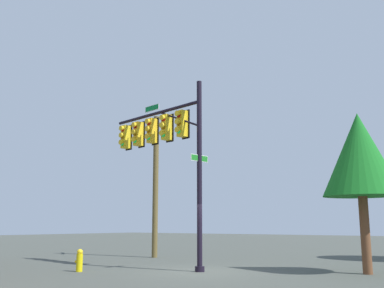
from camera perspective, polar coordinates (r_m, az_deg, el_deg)
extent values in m
plane|color=#454942|center=(17.19, 1.00, -16.18)|extent=(120.00, 120.00, 0.00)
cylinder|color=black|center=(17.21, 0.96, -3.76)|extent=(0.20, 0.20, 7.45)
cylinder|color=black|center=(17.18, 1.00, -15.85)|extent=(0.36, 0.36, 0.20)
cylinder|color=black|center=(19.71, -4.70, 3.95)|extent=(5.37, 1.06, 0.14)
cylinder|color=black|center=(18.50, -1.76, 3.28)|extent=(2.45, 0.50, 1.07)
cube|color=yellow|center=(18.28, -1.26, 2.64)|extent=(0.39, 0.42, 1.10)
cube|color=black|center=(18.40, -0.79, 2.54)|extent=(0.44, 0.13, 1.22)
sphere|color=maroon|center=(18.23, -1.73, 3.77)|extent=(0.22, 0.22, 0.22)
cylinder|color=yellow|center=(18.20, -1.87, 3.96)|extent=(0.25, 0.18, 0.23)
sphere|color=#855607|center=(18.15, -1.74, 2.73)|extent=(0.22, 0.22, 0.22)
cylinder|color=yellow|center=(18.12, -1.88, 2.92)|extent=(0.25, 0.18, 0.23)
sphere|color=#20FF59|center=(18.07, -1.74, 1.68)|extent=(0.22, 0.22, 0.22)
cylinder|color=yellow|center=(18.05, -1.89, 1.86)|extent=(0.25, 0.18, 0.23)
cube|color=yellow|center=(18.99, -3.30, 2.16)|extent=(0.37, 0.40, 1.10)
cube|color=black|center=(19.12, -2.86, 2.06)|extent=(0.44, 0.10, 1.22)
sphere|color=maroon|center=(18.93, -3.73, 3.25)|extent=(0.22, 0.22, 0.22)
cylinder|color=yellow|center=(18.91, -3.86, 3.43)|extent=(0.25, 0.17, 0.23)
sphere|color=#855607|center=(18.86, -3.74, 2.25)|extent=(0.22, 0.22, 0.22)
cylinder|color=yellow|center=(18.83, -3.88, 2.43)|extent=(0.25, 0.17, 0.23)
sphere|color=#20FF59|center=(18.79, -3.76, 1.24)|extent=(0.22, 0.22, 0.22)
cylinder|color=yellow|center=(18.76, -3.89, 1.41)|extent=(0.25, 0.17, 0.23)
cube|color=yellow|center=(19.73, -5.19, 1.71)|extent=(0.37, 0.40, 1.10)
cube|color=black|center=(19.85, -4.75, 1.62)|extent=(0.44, 0.11, 1.22)
sphere|color=maroon|center=(19.68, -5.62, 2.76)|extent=(0.22, 0.22, 0.22)
cylinder|color=yellow|center=(19.65, -5.75, 2.93)|extent=(0.25, 0.17, 0.23)
sphere|color=#855607|center=(19.60, -5.64, 1.79)|extent=(0.22, 0.22, 0.22)
cylinder|color=yellow|center=(19.58, -5.77, 1.96)|extent=(0.25, 0.17, 0.23)
sphere|color=#20FF59|center=(19.53, -5.65, 0.82)|extent=(0.22, 0.22, 0.22)
cylinder|color=yellow|center=(19.51, -5.79, 0.98)|extent=(0.25, 0.17, 0.23)
cube|color=yellow|center=(20.49, -6.94, 1.29)|extent=(0.37, 0.41, 1.10)
cube|color=black|center=(20.61, -6.50, 1.21)|extent=(0.44, 0.11, 1.22)
sphere|color=maroon|center=(20.44, -7.36, 2.30)|extent=(0.22, 0.22, 0.22)
cylinder|color=yellow|center=(20.41, -7.49, 2.46)|extent=(0.25, 0.18, 0.23)
sphere|color=#855607|center=(20.37, -7.38, 1.37)|extent=(0.22, 0.22, 0.22)
cylinder|color=yellow|center=(20.34, -7.51, 1.53)|extent=(0.25, 0.18, 0.23)
sphere|color=#20FF59|center=(20.30, -7.41, 0.43)|extent=(0.22, 0.22, 0.22)
cylinder|color=yellow|center=(20.28, -7.54, 0.59)|extent=(0.25, 0.18, 0.23)
cube|color=yellow|center=(21.26, -8.56, 0.90)|extent=(0.37, 0.40, 1.10)
cube|color=black|center=(21.38, -8.14, 0.82)|extent=(0.44, 0.10, 1.22)
sphere|color=maroon|center=(21.21, -8.97, 1.87)|extent=(0.22, 0.22, 0.22)
cylinder|color=yellow|center=(21.19, -9.09, 2.03)|extent=(0.25, 0.17, 0.23)
sphere|color=#855607|center=(21.15, -8.99, 0.97)|extent=(0.22, 0.22, 0.22)
cylinder|color=yellow|center=(21.12, -9.12, 1.13)|extent=(0.25, 0.17, 0.23)
sphere|color=#20FF59|center=(21.08, -9.02, 0.07)|extent=(0.22, 0.22, 0.22)
cylinder|color=yellow|center=(21.06, -9.14, 0.22)|extent=(0.25, 0.17, 0.23)
cube|color=white|center=(19.99, -5.19, 4.64)|extent=(0.93, 0.18, 0.26)
cube|color=#087630|center=(19.99, -5.19, 4.64)|extent=(0.89, 0.18, 0.22)
cube|color=white|center=(17.29, 0.96, -1.84)|extent=(0.18, 0.93, 0.26)
cube|color=#1D7622|center=(17.29, 0.96, -1.84)|extent=(0.18, 0.89, 0.22)
cylinder|color=brown|center=(24.57, -4.74, -5.31)|extent=(0.31, 0.31, 7.78)
cube|color=brown|center=(25.07, -4.62, 2.20)|extent=(1.51, 1.18, 0.12)
cylinder|color=#DAC30D|center=(17.70, -14.34, -14.64)|extent=(0.24, 0.24, 0.65)
sphere|color=yellow|center=(17.67, -14.28, -13.37)|extent=(0.22, 0.22, 0.22)
cylinder|color=#F1B60A|center=(17.81, -14.65, -14.50)|extent=(0.12, 0.10, 0.10)
cylinder|color=brown|center=(17.42, 21.48, -10.85)|extent=(0.34, 0.34, 2.76)
cone|color=#176A20|center=(17.60, 20.85, -1.22)|extent=(2.83, 2.83, 3.14)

